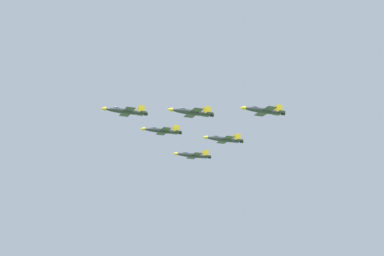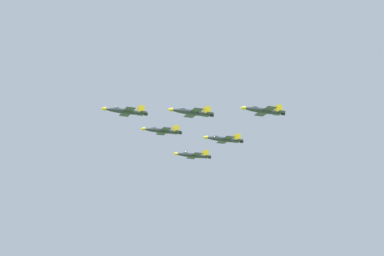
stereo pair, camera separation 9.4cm
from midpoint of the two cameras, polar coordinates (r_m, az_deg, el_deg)
The scene contains 6 objects.
jet_lead at distance 216.18m, azimuth -6.06°, elevation 1.53°, with size 12.81×13.75×3.49m.
jet_left_wingman at distance 206.37m, azimuth -0.04°, elevation 1.45°, with size 12.73×13.51×3.45m.
jet_right_wingman at distance 235.15m, azimuth -2.74°, elevation -0.24°, with size 12.33×13.72×3.43m.
jet_left_outer at distance 199.34m, azimuth 6.50°, elevation 1.58°, with size 12.40×13.10×3.35m.
jet_right_outer at distance 254.08m, azimuth 0.08°, elevation -2.49°, with size 12.69×13.74×3.48m.
jet_slot_rear at distance 225.84m, azimuth 2.90°, elevation -1.02°, with size 12.16×13.18×3.33m.
Camera 2 is at (173.49, 75.52, 71.02)m, focal length 58.87 mm.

